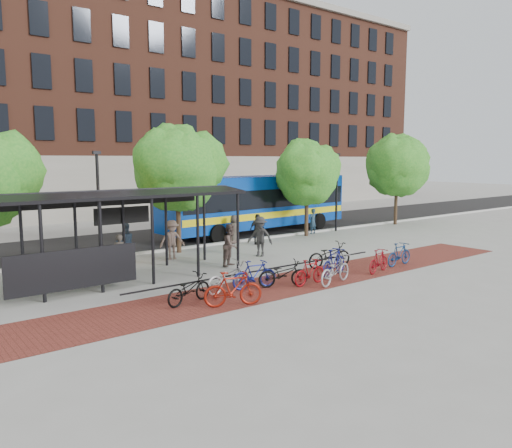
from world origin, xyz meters
TOP-DOWN VIEW (x-y plane):
  - ground at (0.00, 0.00)m, footprint 160.00×160.00m
  - asphalt_street at (0.00, 8.00)m, footprint 160.00×8.00m
  - curb at (0.00, 4.00)m, footprint 160.00×0.25m
  - brick_strip at (-2.00, -5.00)m, footprint 24.00×3.00m
  - bike_rack_rail at (-3.30, -4.10)m, footprint 12.00×0.05m
  - building_brick at (10.00, 26.00)m, footprint 55.00×14.00m
  - bus_shelter at (-8.13, -0.48)m, footprint 10.60×3.07m
  - tree_b at (-2.90, 3.35)m, footprint 5.15×4.20m
  - tree_c at (6.09, 3.35)m, footprint 4.66×3.80m
  - tree_d at (15.10, 3.35)m, footprint 5.39×4.40m
  - lamp_post_left at (-7.00, 3.60)m, footprint 0.35×0.20m
  - lamp_post_right at (9.00, 3.60)m, footprint 0.35×0.20m
  - bus at (4.33, 6.14)m, footprint 13.75×3.91m
  - bike_0 at (-7.27, -4.97)m, footprint 1.98×1.08m
  - bike_1 at (-6.30, -6.13)m, footprint 2.00×1.23m
  - bike_2 at (-5.38, -4.56)m, footprint 2.19×1.07m
  - bike_3 at (-4.39, -4.81)m, footprint 1.86×0.84m
  - bike_4 at (-3.39, -5.25)m, footprint 2.03×1.39m
  - bike_5 at (-2.38, -5.64)m, footprint 1.69×0.59m
  - bike_6 at (-1.52, -6.13)m, footprint 2.20×1.22m
  - bike_7 at (-0.63, -5.24)m, footprint 2.00×1.07m
  - bike_8 at (0.43, -3.98)m, footprint 2.25×1.18m
  - bike_9 at (1.37, -5.93)m, footprint 1.73×0.83m
  - bike_11 at (3.18, -5.64)m, footprint 1.77×0.59m
  - pedestrian_1 at (-7.24, 0.84)m, footprint 0.62×0.43m
  - pedestrian_2 at (-6.17, 2.65)m, footprint 0.94×0.76m
  - pedestrian_3 at (-4.13, 1.93)m, footprint 1.34×0.96m
  - pedestrian_4 at (1.68, 2.76)m, footprint 1.02×0.46m
  - pedestrian_6 at (0.85, 3.80)m, footprint 0.89×0.69m
  - pedestrian_7 at (6.96, 3.72)m, footprint 0.60×0.41m
  - pedestrian_8 at (-2.79, -1.03)m, footprint 1.16×1.06m
  - pedestrian_9 at (-0.38, -0.09)m, footprint 1.31×1.47m

SIDE VIEW (x-z plane):
  - ground at x=0.00m, z-range 0.00..0.00m
  - bike_rack_rail at x=-3.30m, z-range -0.47..0.47m
  - brick_strip at x=-2.00m, z-range 0.00..0.01m
  - asphalt_street at x=0.00m, z-range 0.00..0.01m
  - curb at x=0.00m, z-range 0.00..0.12m
  - bike_0 at x=-7.27m, z-range 0.00..0.99m
  - bike_5 at x=-2.38m, z-range 0.00..1.00m
  - bike_9 at x=1.37m, z-range 0.00..1.00m
  - bike_4 at x=-3.39m, z-range 0.00..1.01m
  - bike_11 at x=3.18m, z-range 0.00..1.05m
  - bike_3 at x=-4.39m, z-range 0.00..1.08m
  - bike_6 at x=-1.52m, z-range 0.00..1.10m
  - bike_2 at x=-5.38m, z-range 0.00..1.10m
  - bike_8 at x=0.43m, z-range 0.00..1.12m
  - bike_7 at x=-0.63m, z-range 0.00..1.16m
  - bike_1 at x=-6.30m, z-range 0.00..1.16m
  - pedestrian_7 at x=6.96m, z-range 0.00..1.61m
  - pedestrian_6 at x=0.85m, z-range 0.00..1.62m
  - pedestrian_1 at x=-7.24m, z-range 0.00..1.64m
  - pedestrian_4 at x=1.68m, z-range 0.00..1.71m
  - pedestrian_2 at x=-6.17m, z-range 0.00..1.83m
  - pedestrian_3 at x=-4.13m, z-range 0.00..1.88m
  - pedestrian_8 at x=-2.79m, z-range 0.00..1.91m
  - pedestrian_9 at x=-0.38m, z-range 0.00..1.97m
  - bus at x=4.33m, z-range 0.27..3.94m
  - lamp_post_left at x=-7.00m, z-range 0.18..5.31m
  - lamp_post_right at x=9.00m, z-range 0.18..5.31m
  - bus_shelter at x=-8.13m, z-range 1.20..4.80m
  - tree_c at x=6.09m, z-range 1.09..7.02m
  - tree_b at x=-2.90m, z-range 1.22..7.69m
  - tree_d at x=15.10m, z-range 1.19..7.74m
  - building_brick at x=10.00m, z-range 0.00..20.00m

